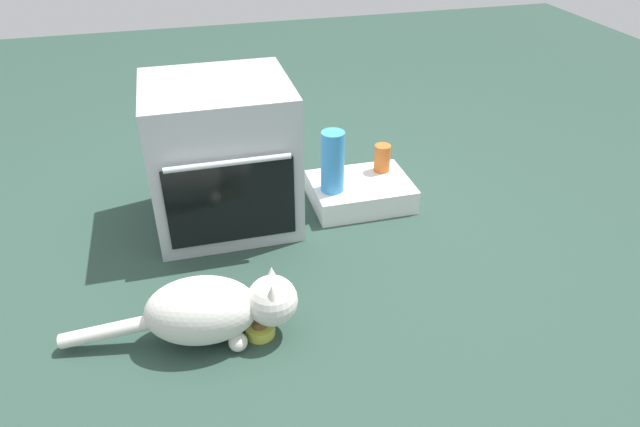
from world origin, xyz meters
TOP-DOWN VIEW (x-y plane):
  - ground at (0.00, 0.00)m, footprint 8.00×8.00m
  - oven at (-0.08, 0.43)m, footprint 0.63×0.61m
  - pantry_cabinet at (0.58, 0.41)m, footprint 0.48×0.36m
  - food_bowl at (-0.06, -0.37)m, footprint 0.11×0.11m
  - cat at (-0.21, -0.35)m, footprint 0.84×0.29m
  - water_bottle at (0.42, 0.37)m, footprint 0.11×0.11m
  - sauce_jar at (0.72, 0.49)m, footprint 0.08×0.08m

SIDE VIEW (x-z plane):
  - ground at x=0.00m, z-range 0.00..0.00m
  - food_bowl at x=-0.06m, z-range -0.01..0.06m
  - pantry_cabinet at x=0.58m, z-range 0.00..0.12m
  - cat at x=-0.21m, z-range 0.01..0.27m
  - sauce_jar at x=0.72m, z-range 0.12..0.26m
  - water_bottle at x=0.42m, z-range 0.12..0.42m
  - oven at x=-0.08m, z-range 0.00..0.67m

